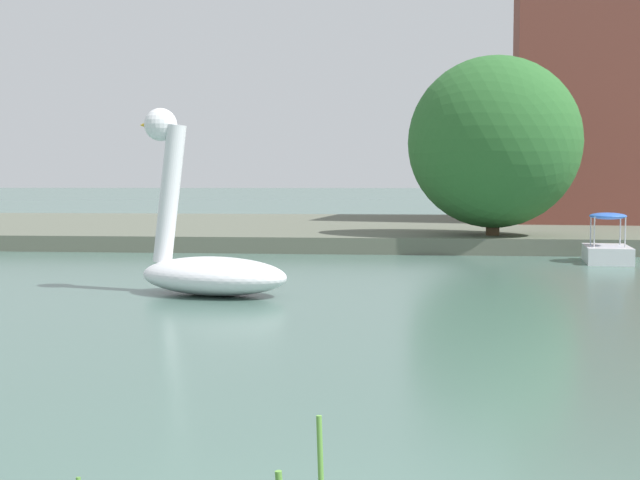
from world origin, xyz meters
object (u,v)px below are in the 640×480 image
Objects in this scene: swan_boat at (206,257)px; tree_broadleaf_behind_dock at (593,148)px; pedal_boat_blue at (607,248)px; tree_willow_overhanging at (494,142)px.

tree_broadleaf_behind_dock reaches higher than swan_boat.
pedal_boat_blue is 0.33× the size of tree_willow_overhanging.
swan_boat is 0.62× the size of tree_broadleaf_behind_dock.
tree_broadleaf_behind_dock is (2.51, 14.03, 3.45)m from pedal_boat_blue.
pedal_boat_blue is (10.04, 8.15, -0.35)m from swan_boat.
pedal_boat_blue is 5.77m from tree_willow_overhanging.
tree_broadleaf_behind_dock is at bearing 79.86° from pedal_boat_blue.
tree_broadleaf_behind_dock is (12.55, 22.17, 3.10)m from swan_boat.
tree_broadleaf_behind_dock reaches higher than pedal_boat_blue.
tree_willow_overhanging reaches higher than swan_boat.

